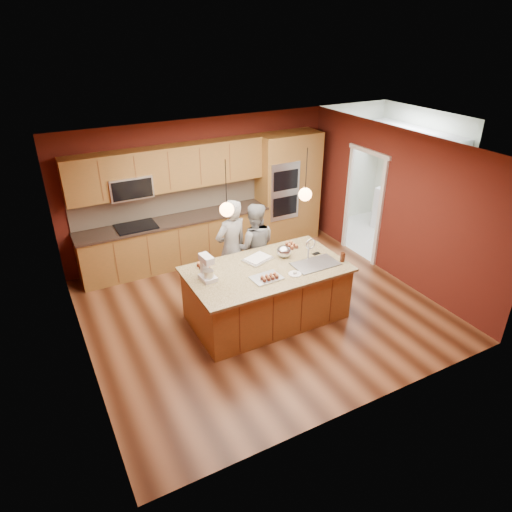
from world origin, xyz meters
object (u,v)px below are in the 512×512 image
island (267,292)px  person_left (231,249)px  person_right (254,247)px  mixing_bowl (284,251)px  stand_mixer (207,269)px

island → person_left: (-0.17, 0.95, 0.40)m
person_right → mixing_bowl: bearing=123.8°
person_left → person_right: bearing=167.0°
person_right → stand_mixer: (-1.21, -0.82, 0.28)m
stand_mixer → mixing_bowl: (1.36, 0.09, -0.07)m
person_left → mixing_bowl: size_ratio=7.39×
island → person_left: 1.04m
person_left → person_right: size_ratio=1.09×
person_left → mixing_bowl: person_left is taller
person_right → stand_mixer: bearing=56.2°
island → person_left: person_left is taller
person_left → person_right: 0.44m
stand_mixer → mixing_bowl: size_ratio=1.66×
person_left → stand_mixer: bearing=33.6°
island → mixing_bowl: 0.71m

